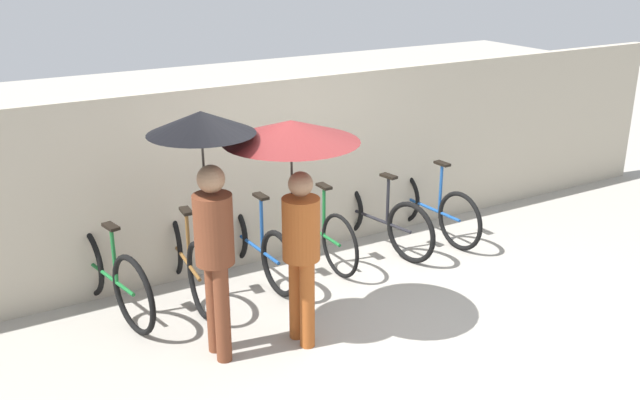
{
  "coord_description": "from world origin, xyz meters",
  "views": [
    {
      "loc": [
        -3.23,
        -4.45,
        3.32
      ],
      "look_at": [
        0.0,
        1.07,
        1.0
      ],
      "focal_mm": 40.0,
      "sensor_mm": 36.0,
      "label": 1
    }
  ],
  "objects_px": {
    "pedestrian_center": "(294,165)",
    "parked_bicycle_3": "(315,228)",
    "parked_bicycle_0": "(108,274)",
    "parked_bicycle_2": "(254,244)",
    "parked_bicycle_4": "(375,217)",
    "parked_bicycle_5": "(428,206)",
    "pedestrian_leading": "(207,178)",
    "parked_bicycle_1": "(185,257)"
  },
  "relations": [
    {
      "from": "parked_bicycle_0",
      "to": "parked_bicycle_5",
      "type": "height_order",
      "value": "parked_bicycle_0"
    },
    {
      "from": "parked_bicycle_0",
      "to": "parked_bicycle_5",
      "type": "xyz_separation_m",
      "value": [
        3.8,
        -0.0,
        -0.03
      ]
    },
    {
      "from": "parked_bicycle_4",
      "to": "pedestrian_center",
      "type": "height_order",
      "value": "pedestrian_center"
    },
    {
      "from": "parked_bicycle_0",
      "to": "parked_bicycle_2",
      "type": "distance_m",
      "value": 1.52
    },
    {
      "from": "parked_bicycle_1",
      "to": "pedestrian_leading",
      "type": "height_order",
      "value": "pedestrian_leading"
    },
    {
      "from": "parked_bicycle_2",
      "to": "parked_bicycle_5",
      "type": "xyz_separation_m",
      "value": [
        2.28,
        -0.03,
        0.01
      ]
    },
    {
      "from": "parked_bicycle_1",
      "to": "parked_bicycle_4",
      "type": "relative_size",
      "value": 0.99
    },
    {
      "from": "pedestrian_leading",
      "to": "parked_bicycle_4",
      "type": "bearing_deg",
      "value": 25.0
    },
    {
      "from": "parked_bicycle_2",
      "to": "parked_bicycle_5",
      "type": "bearing_deg",
      "value": -93.25
    },
    {
      "from": "parked_bicycle_3",
      "to": "parked_bicycle_5",
      "type": "distance_m",
      "value": 1.52
    },
    {
      "from": "parked_bicycle_5",
      "to": "pedestrian_center",
      "type": "relative_size",
      "value": 0.88
    },
    {
      "from": "parked_bicycle_4",
      "to": "pedestrian_leading",
      "type": "height_order",
      "value": "pedestrian_leading"
    },
    {
      "from": "parked_bicycle_5",
      "to": "parked_bicycle_1",
      "type": "bearing_deg",
      "value": 86.06
    },
    {
      "from": "parked_bicycle_0",
      "to": "parked_bicycle_4",
      "type": "distance_m",
      "value": 3.04
    },
    {
      "from": "parked_bicycle_3",
      "to": "pedestrian_leading",
      "type": "xyz_separation_m",
      "value": [
        -1.68,
        -1.21,
        1.2
      ]
    },
    {
      "from": "parked_bicycle_4",
      "to": "pedestrian_leading",
      "type": "relative_size",
      "value": 0.85
    },
    {
      "from": "parked_bicycle_1",
      "to": "pedestrian_center",
      "type": "height_order",
      "value": "pedestrian_center"
    },
    {
      "from": "parked_bicycle_4",
      "to": "parked_bicycle_5",
      "type": "distance_m",
      "value": 0.76
    },
    {
      "from": "parked_bicycle_2",
      "to": "parked_bicycle_4",
      "type": "height_order",
      "value": "parked_bicycle_4"
    },
    {
      "from": "pedestrian_center",
      "to": "parked_bicycle_2",
      "type": "bearing_deg",
      "value": 78.11
    },
    {
      "from": "parked_bicycle_0",
      "to": "parked_bicycle_5",
      "type": "distance_m",
      "value": 3.8
    },
    {
      "from": "parked_bicycle_1",
      "to": "parked_bicycle_2",
      "type": "xyz_separation_m",
      "value": [
        0.76,
        0.01,
        -0.03
      ]
    },
    {
      "from": "parked_bicycle_1",
      "to": "pedestrian_center",
      "type": "xyz_separation_m",
      "value": [
        0.54,
        -1.31,
        1.22
      ]
    },
    {
      "from": "parked_bicycle_0",
      "to": "parked_bicycle_3",
      "type": "xyz_separation_m",
      "value": [
        2.28,
        0.06,
        -0.02
      ]
    },
    {
      "from": "pedestrian_leading",
      "to": "parked_bicycle_2",
      "type": "bearing_deg",
      "value": 51.31
    },
    {
      "from": "parked_bicycle_1",
      "to": "parked_bicycle_5",
      "type": "distance_m",
      "value": 3.04
    },
    {
      "from": "parked_bicycle_2",
      "to": "parked_bicycle_3",
      "type": "xyz_separation_m",
      "value": [
        0.76,
        0.03,
        0.01
      ]
    },
    {
      "from": "parked_bicycle_3",
      "to": "parked_bicycle_5",
      "type": "relative_size",
      "value": 0.96
    },
    {
      "from": "parked_bicycle_4",
      "to": "pedestrian_leading",
      "type": "distance_m",
      "value": 2.96
    },
    {
      "from": "parked_bicycle_0",
      "to": "parked_bicycle_2",
      "type": "xyz_separation_m",
      "value": [
        1.52,
        0.03,
        -0.03
      ]
    },
    {
      "from": "parked_bicycle_0",
      "to": "pedestrian_center",
      "type": "height_order",
      "value": "pedestrian_center"
    },
    {
      "from": "parked_bicycle_2",
      "to": "parked_bicycle_3",
      "type": "distance_m",
      "value": 0.76
    },
    {
      "from": "parked_bicycle_0",
      "to": "parked_bicycle_4",
      "type": "height_order",
      "value": "parked_bicycle_0"
    },
    {
      "from": "parked_bicycle_3",
      "to": "pedestrian_center",
      "type": "relative_size",
      "value": 0.84
    },
    {
      "from": "pedestrian_center",
      "to": "parked_bicycle_3",
      "type": "bearing_deg",
      "value": 51.49
    },
    {
      "from": "parked_bicycle_1",
      "to": "parked_bicycle_3",
      "type": "height_order",
      "value": "parked_bicycle_3"
    },
    {
      "from": "pedestrian_leading",
      "to": "pedestrian_center",
      "type": "distance_m",
      "value": 0.72
    },
    {
      "from": "parked_bicycle_1",
      "to": "pedestrian_center",
      "type": "relative_size",
      "value": 0.89
    },
    {
      "from": "parked_bicycle_5",
      "to": "pedestrian_leading",
      "type": "relative_size",
      "value": 0.82
    },
    {
      "from": "parked_bicycle_5",
      "to": "parked_bicycle_0",
      "type": "bearing_deg",
      "value": 86.49
    },
    {
      "from": "parked_bicycle_1",
      "to": "parked_bicycle_3",
      "type": "bearing_deg",
      "value": -83.68
    },
    {
      "from": "parked_bicycle_2",
      "to": "parked_bicycle_0",
      "type": "bearing_deg",
      "value": 88.56
    }
  ]
}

